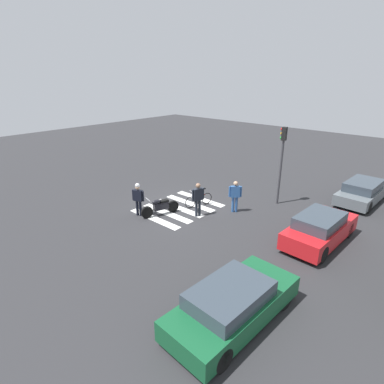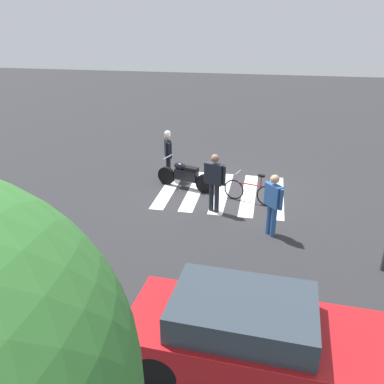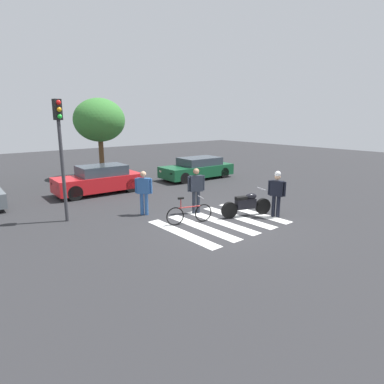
% 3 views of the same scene
% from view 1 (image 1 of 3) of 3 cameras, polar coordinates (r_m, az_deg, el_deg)
% --- Properties ---
extents(ground_plane, '(60.00, 60.00, 0.00)m').
position_cam_1_polar(ground_plane, '(17.07, -2.44, -2.96)').
color(ground_plane, '#2B2B2D').
extents(police_motorcycle, '(2.06, 0.89, 1.03)m').
position_cam_1_polar(police_motorcycle, '(16.16, -5.87, -2.71)').
color(police_motorcycle, black).
rests_on(police_motorcycle, ground_plane).
extents(leaning_bicycle, '(1.68, 0.62, 0.99)m').
position_cam_1_polar(leaning_bicycle, '(17.20, 1.26, -1.42)').
color(leaning_bicycle, black).
rests_on(leaning_bicycle, ground_plane).
extents(officer_on_foot, '(0.67, 0.36, 1.79)m').
position_cam_1_polar(officer_on_foot, '(15.73, 1.12, -0.98)').
color(officer_on_foot, '#1E232D').
rests_on(officer_on_foot, ground_plane).
extents(officer_by_motorcycle, '(0.37, 0.63, 1.77)m').
position_cam_1_polar(officer_by_motorcycle, '(16.03, -9.88, -0.93)').
color(officer_by_motorcycle, black).
rests_on(officer_by_motorcycle, ground_plane).
extents(pedestrian_bystander, '(0.48, 0.54, 1.72)m').
position_cam_1_polar(pedestrian_bystander, '(16.38, 7.94, -0.46)').
color(pedestrian_bystander, '#2D5999').
rests_on(pedestrian_bystander, ground_plane).
extents(crosswalk_stripes, '(4.05, 3.40, 0.01)m').
position_cam_1_polar(crosswalk_stripes, '(17.07, -2.44, -2.95)').
color(crosswalk_stripes, silver).
rests_on(crosswalk_stripes, ground_plane).
extents(car_grey_coupe, '(4.61, 1.97, 1.25)m').
position_cam_1_polar(car_grey_coupe, '(20.30, 28.97, 0.14)').
color(car_grey_coupe, black).
rests_on(car_grey_coupe, ground_plane).
extents(car_red_convertible, '(4.23, 1.90, 1.38)m').
position_cam_1_polar(car_red_convertible, '(14.49, 22.47, -6.28)').
color(car_red_convertible, black).
rests_on(car_red_convertible, ground_plane).
extents(car_green_compact, '(4.58, 2.05, 1.29)m').
position_cam_1_polar(car_green_compact, '(9.67, 7.55, -19.70)').
color(car_green_compact, black).
rests_on(car_green_compact, ground_plane).
extents(traffic_light_pole, '(0.27, 0.34, 4.31)m').
position_cam_1_polar(traffic_light_pole, '(17.44, 16.22, 6.79)').
color(traffic_light_pole, '#38383D').
rests_on(traffic_light_pole, ground_plane).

